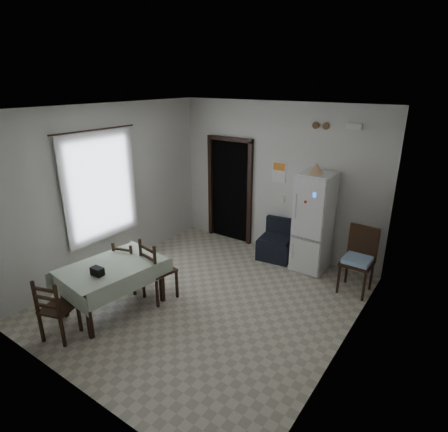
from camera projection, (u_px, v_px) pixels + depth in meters
ground at (206, 299)px, 5.89m from camera, size 4.50×4.50×0.00m
ceiling at (202, 109)px, 4.88m from camera, size 4.20×4.50×0.02m
wall_back at (276, 180)px, 7.12m from camera, size 4.20×0.02×2.90m
wall_front at (63, 277)px, 3.65m from camera, size 4.20×0.02×2.90m
wall_left at (109, 190)px, 6.51m from camera, size 0.02×4.50×2.90m
wall_right at (350, 248)px, 4.26m from camera, size 0.02×4.50×2.90m
doorway at (236, 189)px, 7.97m from camera, size 1.06×0.52×2.22m
window_recess at (97, 186)px, 6.35m from camera, size 0.10×1.20×1.60m
curtain at (101, 187)px, 6.29m from camera, size 0.02×1.45×1.85m
curtain_rod at (95, 130)px, 5.96m from camera, size 0.02×1.60×0.02m
calendar at (279, 172)px, 7.02m from camera, size 0.28×0.02×0.40m
calendar_image at (279, 167)px, 6.98m from camera, size 0.24×0.01×0.14m
light_switch at (282, 199)px, 7.15m from camera, size 0.08×0.02×0.12m
vent_left at (316, 125)px, 6.36m from camera, size 0.12×0.03×0.12m
vent_right at (326, 126)px, 6.26m from camera, size 0.12×0.03×0.12m
emergency_light at (354, 126)px, 5.98m from camera, size 0.25×0.07×0.09m
fridge at (313, 222)px, 6.57m from camera, size 0.59×0.59×1.78m
tan_cone at (316, 168)px, 6.16m from camera, size 0.26×0.26×0.19m
navy_seat at (276, 240)px, 7.12m from camera, size 0.70×0.68×0.76m
corner_chair at (357, 261)px, 5.93m from camera, size 0.47×0.47×1.08m
dining_table at (114, 287)px, 5.54m from camera, size 1.10×1.51×0.73m
black_bag at (97, 271)px, 5.12m from camera, size 0.19×0.12×0.12m
dining_chair_far_left at (130, 265)px, 6.06m from camera, size 0.46×0.46×0.87m
dining_chair_far_right at (159, 269)px, 5.77m from camera, size 0.50×0.50×1.01m
dining_chair_near_head at (58, 307)px, 4.89m from camera, size 0.49×0.49×0.91m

